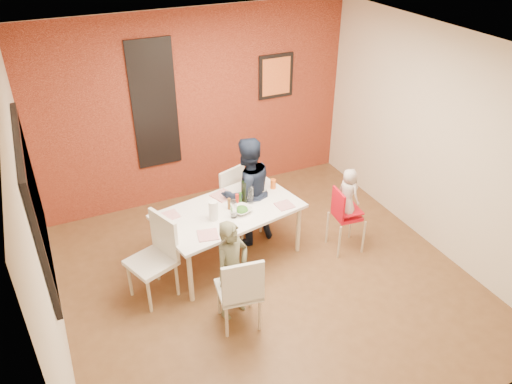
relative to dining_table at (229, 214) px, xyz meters
name	(u,v)px	position (x,y,z in m)	size (l,w,h in m)	color
ground	(267,280)	(0.23, -0.59, -0.64)	(4.50, 4.50, 0.00)	brown
ceiling	(270,51)	(0.23, -0.59, 2.06)	(4.50, 4.50, 0.02)	white
wall_back	(197,108)	(0.23, 1.66, 0.71)	(4.50, 0.02, 2.70)	beige
wall_front	(411,328)	(0.23, -2.84, 0.71)	(4.50, 0.02, 2.70)	beige
wall_left	(38,234)	(-2.02, -0.59, 0.71)	(0.02, 4.50, 2.70)	beige
wall_right	(436,142)	(2.48, -0.59, 0.71)	(0.02, 4.50, 2.70)	beige
brick_accent_wall	(198,108)	(0.23, 1.64, 0.71)	(4.50, 0.02, 2.70)	maroon
picture_window_frame	(35,203)	(-1.99, -0.39, 0.91)	(0.05, 1.70, 1.30)	black
picture_window_pane	(37,203)	(-1.98, -0.39, 0.91)	(0.02, 1.55, 1.15)	black
glassblock_strip	(154,105)	(-0.37, 1.63, 0.86)	(0.55, 0.03, 1.70)	silver
glassblock_surround	(155,105)	(-0.37, 1.62, 0.86)	(0.60, 0.03, 1.76)	black
art_print_frame	(276,76)	(1.43, 1.62, 1.01)	(0.54, 0.03, 0.64)	black
art_print_canvas	(276,77)	(1.43, 1.61, 1.01)	(0.44, 0.01, 0.54)	orange
dining_table	(229,214)	(0.00, 0.00, 0.00)	(1.84, 1.25, 0.70)	white
chair_near	(240,289)	(-0.34, -1.13, -0.13)	(0.48, 0.48, 0.92)	silver
chair_far	(238,198)	(0.33, 0.50, -0.14)	(0.53, 0.53, 0.89)	white
chair_left	(157,253)	(-0.95, -0.25, -0.09)	(0.59, 0.59, 0.98)	white
high_chair	(344,214)	(1.37, -0.43, -0.12)	(0.40, 0.40, 0.86)	red
child_near	(232,270)	(-0.32, -0.89, -0.06)	(0.42, 0.28, 1.16)	#5D5D42
child_far	(247,192)	(0.36, 0.26, 0.08)	(0.70, 0.55, 1.44)	black
toddler	(348,193)	(1.39, -0.43, 0.18)	(0.31, 0.20, 0.63)	beige
plate_near_left	(208,235)	(-0.40, -0.38, 0.07)	(0.22, 0.22, 0.01)	white
plate_far_mid	(223,195)	(0.06, 0.32, 0.07)	(0.24, 0.24, 0.01)	white
plate_near_right	(285,205)	(0.64, -0.20, 0.07)	(0.20, 0.20, 0.01)	silver
plate_far_left	(170,215)	(-0.66, 0.17, 0.07)	(0.20, 0.20, 0.01)	white
salad_bowl_a	(242,210)	(0.12, -0.11, 0.09)	(0.23, 0.23, 0.06)	white
salad_bowl_b	(256,190)	(0.46, 0.24, 0.09)	(0.24, 0.24, 0.06)	white
wine_bottle	(244,192)	(0.24, 0.08, 0.20)	(0.07, 0.07, 0.28)	black
wine_glass_a	(234,210)	(0.00, -0.17, 0.17)	(0.07, 0.07, 0.21)	white
wine_glass_b	(250,195)	(0.30, 0.04, 0.17)	(0.08, 0.08, 0.22)	silver
paper_towel_roll	(213,210)	(-0.23, -0.11, 0.18)	(0.11, 0.11, 0.24)	white
condiment_red	(237,200)	(0.13, 0.05, 0.14)	(0.04, 0.04, 0.15)	red
condiment_green	(240,198)	(0.19, 0.09, 0.13)	(0.04, 0.04, 0.14)	#2D6F25
condiment_brown	(229,204)	(0.01, 0.01, 0.14)	(0.04, 0.04, 0.15)	brown
sippy_cup	(273,184)	(0.70, 0.23, 0.12)	(0.07, 0.07, 0.12)	#CE5716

